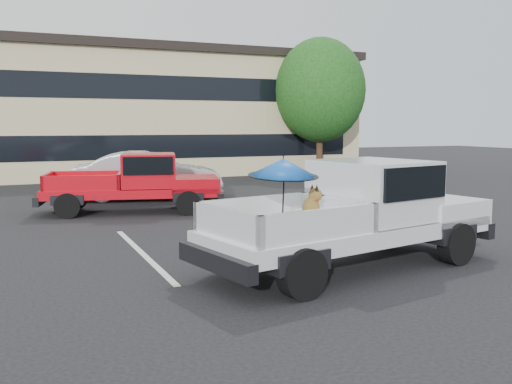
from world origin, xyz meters
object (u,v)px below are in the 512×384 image
red_pickup (144,180)px  silver_sedan (149,175)px  tree_right (320,90)px  tree_back (210,93)px  silver_pickup (363,207)px

red_pickup → silver_sedan: 2.91m
tree_right → tree_back: 8.55m
red_pickup → silver_sedan: red_pickup is taller
tree_right → silver_pickup: bearing=-117.5°
tree_back → silver_sedan: size_ratio=1.46×
tree_back → red_pickup: (-7.78, -16.66, -3.49)m
tree_back → red_pickup: size_ratio=1.32×
tree_right → silver_pickup: size_ratio=1.14×
tree_back → silver_pickup: 25.38m
tree_back → silver_sedan: 15.94m
silver_pickup → silver_sedan: 10.75m
silver_pickup → silver_sedan: bearing=85.8°
tree_right → red_pickup: tree_right is taller
tree_right → tree_back: (-3.00, 8.00, 0.20)m
tree_back → red_pickup: tree_back is taller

